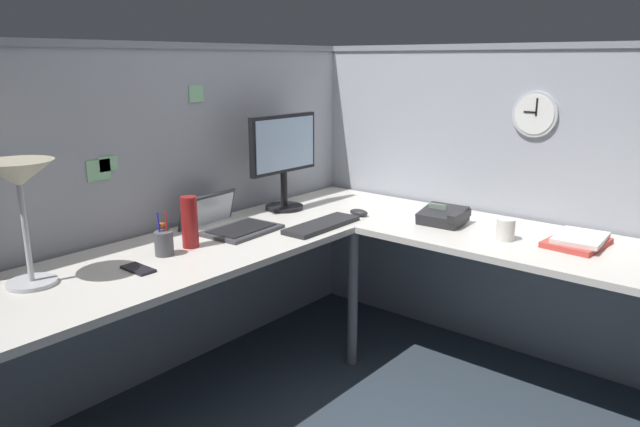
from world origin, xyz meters
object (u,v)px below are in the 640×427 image
at_px(keyboard, 322,225).
at_px(pen_cup, 164,243).
at_px(computer_mouse, 359,212).
at_px(laptop, 227,224).
at_px(wall_clock, 535,114).
at_px(monitor, 284,155).
at_px(desk_lamp_dome, 19,184).
at_px(office_phone, 444,217).
at_px(cell_phone, 138,269).
at_px(book_stack, 578,241).
at_px(thermos_flask, 190,222).
at_px(coffee_mug, 506,230).

distance_m(keyboard, pen_cup, 0.77).
bearing_deg(computer_mouse, laptop, 150.02).
xyz_separation_m(computer_mouse, wall_clock, (0.49, -0.68, 0.50)).
height_order(monitor, keyboard, monitor).
relative_size(desk_lamp_dome, office_phone, 2.07).
relative_size(cell_phone, book_stack, 0.48).
distance_m(pen_cup, office_phone, 1.32).
xyz_separation_m(cell_phone, book_stack, (1.38, -1.18, 0.02)).
relative_size(keyboard, book_stack, 1.44).
distance_m(keyboard, thermos_flask, 0.64).
bearing_deg(pen_cup, laptop, 13.49).
relative_size(pen_cup, wall_clock, 0.82).
height_order(computer_mouse, desk_lamp_dome, desk_lamp_dome).
bearing_deg(laptop, computer_mouse, -29.98).
xyz_separation_m(thermos_flask, office_phone, (1.01, -0.66, -0.07)).
xyz_separation_m(laptop, keyboard, (0.30, -0.33, -0.01)).
xyz_separation_m(desk_lamp_dome, wall_clock, (2.01, -1.00, 0.16)).
relative_size(desk_lamp_dome, pen_cup, 2.47).
bearing_deg(office_phone, wall_clock, -36.49).
bearing_deg(pen_cup, monitor, 9.61).
bearing_deg(office_phone, keyboard, 134.81).
distance_m(desk_lamp_dome, office_phone, 1.83).
bearing_deg(monitor, thermos_flask, -168.94).
relative_size(computer_mouse, cell_phone, 0.72).
relative_size(computer_mouse, thermos_flask, 0.47).
bearing_deg(computer_mouse, desk_lamp_dome, 167.92).
bearing_deg(desk_lamp_dome, pen_cup, -9.78).
distance_m(cell_phone, book_stack, 1.82).
bearing_deg(pen_cup, desk_lamp_dome, 170.22).
bearing_deg(coffee_mug, desk_lamp_dome, 145.99).
xyz_separation_m(monitor, desk_lamp_dome, (-1.38, -0.06, 0.07)).
bearing_deg(monitor, office_phone, -71.17).
height_order(office_phone, book_stack, office_phone).
bearing_deg(office_phone, thermos_flask, 147.05).
height_order(computer_mouse, office_phone, office_phone).
height_order(laptop, coffee_mug, laptop).
relative_size(cell_phone, wall_clock, 0.65).
distance_m(laptop, keyboard, 0.45).
relative_size(laptop, office_phone, 1.88).
height_order(pen_cup, coffee_mug, pen_cup).
distance_m(computer_mouse, thermos_flask, 0.92).
xyz_separation_m(laptop, cell_phone, (-0.60, -0.17, -0.02)).
distance_m(laptop, computer_mouse, 0.68).
bearing_deg(wall_clock, keyboard, 138.54).
bearing_deg(thermos_flask, monitor, 11.06).
distance_m(book_stack, coffee_mug, 0.30).
xyz_separation_m(computer_mouse, book_stack, (0.20, -1.02, 0.00)).
xyz_separation_m(office_phone, book_stack, (0.06, -0.61, -0.02)).
bearing_deg(pen_cup, book_stack, -46.05).
height_order(keyboard, pen_cup, pen_cup).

